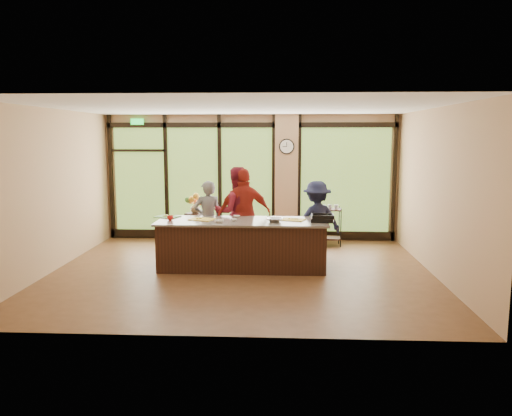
# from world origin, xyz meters

# --- Properties ---
(floor) EXTENTS (7.00, 7.00, 0.00)m
(floor) POSITION_xyz_m (0.00, 0.00, 0.00)
(floor) COLOR #56361E
(floor) RESTS_ON ground
(ceiling) EXTENTS (7.00, 7.00, 0.00)m
(ceiling) POSITION_xyz_m (0.00, 0.00, 3.00)
(ceiling) COLOR white
(ceiling) RESTS_ON back_wall
(back_wall) EXTENTS (7.00, 0.00, 7.00)m
(back_wall) POSITION_xyz_m (0.00, 3.00, 1.50)
(back_wall) COLOR tan
(back_wall) RESTS_ON floor
(left_wall) EXTENTS (0.00, 6.00, 6.00)m
(left_wall) POSITION_xyz_m (-3.50, 0.00, 1.50)
(left_wall) COLOR tan
(left_wall) RESTS_ON floor
(right_wall) EXTENTS (0.00, 6.00, 6.00)m
(right_wall) POSITION_xyz_m (3.50, 0.00, 1.50)
(right_wall) COLOR tan
(right_wall) RESTS_ON floor
(window_wall) EXTENTS (6.90, 0.12, 3.00)m
(window_wall) POSITION_xyz_m (0.16, 2.95, 1.39)
(window_wall) COLOR tan
(window_wall) RESTS_ON floor
(island_base) EXTENTS (3.10, 1.00, 0.88)m
(island_base) POSITION_xyz_m (0.00, 0.30, 0.44)
(island_base) COLOR black
(island_base) RESTS_ON floor
(countertop) EXTENTS (3.20, 1.10, 0.04)m
(countertop) POSITION_xyz_m (0.00, 0.30, 0.90)
(countertop) COLOR slate
(countertop) RESTS_ON island_base
(wall_clock) EXTENTS (0.36, 0.04, 0.36)m
(wall_clock) POSITION_xyz_m (0.85, 2.87, 2.25)
(wall_clock) COLOR black
(wall_clock) RESTS_ON window_wall
(cook_left) EXTENTS (0.67, 0.53, 1.59)m
(cook_left) POSITION_xyz_m (-0.78, 1.15, 0.80)
(cook_left) COLOR slate
(cook_left) RESTS_ON floor
(cook_midleft) EXTENTS (1.07, 0.93, 1.88)m
(cook_midleft) POSITION_xyz_m (-0.19, 1.12, 0.94)
(cook_midleft) COLOR maroon
(cook_midleft) RESTS_ON floor
(cook_midright) EXTENTS (1.17, 0.71, 1.86)m
(cook_midright) POSITION_xyz_m (-0.01, 1.01, 0.93)
(cook_midright) COLOR #A02318
(cook_midright) RESTS_ON floor
(cook_right) EXTENTS (1.17, 0.91, 1.60)m
(cook_right) POSITION_xyz_m (1.45, 1.06, 0.80)
(cook_right) COLOR #191C37
(cook_right) RESTS_ON floor
(roasting_pan) EXTENTS (0.44, 0.37, 0.07)m
(roasting_pan) POSITION_xyz_m (1.50, 0.22, 0.96)
(roasting_pan) COLOR black
(roasting_pan) RESTS_ON countertop
(mixing_bowl) EXTENTS (0.32, 0.32, 0.07)m
(mixing_bowl) POSITION_xyz_m (0.61, 0.18, 0.96)
(mixing_bowl) COLOR silver
(mixing_bowl) RESTS_ON countertop
(cutting_board_left) EXTENTS (0.53, 0.47, 0.01)m
(cutting_board_left) POSITION_xyz_m (-1.50, 0.62, 0.93)
(cutting_board_left) COLOR #427C2D
(cutting_board_left) RESTS_ON countertop
(cutting_board_center) EXTENTS (0.53, 0.46, 0.01)m
(cutting_board_center) POSITION_xyz_m (-0.77, 0.35, 0.93)
(cutting_board_center) COLOR yellow
(cutting_board_center) RESTS_ON countertop
(cutting_board_right) EXTENTS (0.50, 0.44, 0.01)m
(cutting_board_right) POSITION_xyz_m (0.96, 0.40, 0.93)
(cutting_board_right) COLOR yellow
(cutting_board_right) RESTS_ON countertop
(prep_bowl_near) EXTENTS (0.19, 0.19, 0.05)m
(prep_bowl_near) POSITION_xyz_m (-0.40, 0.04, 0.95)
(prep_bowl_near) COLOR white
(prep_bowl_near) RESTS_ON countertop
(prep_bowl_mid) EXTENTS (0.16, 0.16, 0.04)m
(prep_bowl_mid) POSITION_xyz_m (-0.15, 0.23, 0.94)
(prep_bowl_mid) COLOR white
(prep_bowl_mid) RESTS_ON countertop
(prep_bowl_far) EXTENTS (0.14, 0.14, 0.03)m
(prep_bowl_far) POSITION_xyz_m (-0.14, 0.67, 0.94)
(prep_bowl_far) COLOR white
(prep_bowl_far) RESTS_ON countertop
(red_ramekin) EXTENTS (0.13, 0.13, 0.09)m
(red_ramekin) POSITION_xyz_m (-1.36, 0.24, 0.97)
(red_ramekin) COLOR red
(red_ramekin) RESTS_ON countertop
(flower_stand) EXTENTS (0.49, 0.49, 0.75)m
(flower_stand) POSITION_xyz_m (-1.24, 2.28, 0.37)
(flower_stand) COLOR black
(flower_stand) RESTS_ON floor
(flower_vase) EXTENTS (0.30, 0.30, 0.24)m
(flower_vase) POSITION_xyz_m (-1.24, 2.28, 0.87)
(flower_vase) COLOR olive
(flower_vase) RESTS_ON flower_stand
(bar_cart) EXTENTS (0.73, 0.47, 0.95)m
(bar_cart) POSITION_xyz_m (1.76, 2.36, 0.57)
(bar_cart) COLOR black
(bar_cart) RESTS_ON floor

